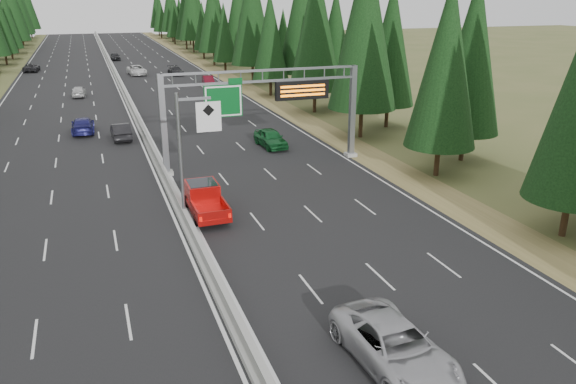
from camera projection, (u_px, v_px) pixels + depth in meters
name	position (u px, v px, depth m)	size (l,w,h in m)	color
road	(122.00, 89.00, 83.80)	(32.00, 260.00, 0.08)	black
shoulder_right	(237.00, 83.00, 89.44)	(3.60, 260.00, 0.06)	olive
median_barrier	(121.00, 86.00, 83.68)	(0.70, 260.00, 0.85)	gray
sign_gantry	(271.00, 102.00, 44.82)	(16.75, 0.98, 7.80)	slate
hov_sign_pole	(190.00, 149.00, 33.56)	(2.80, 0.50, 8.00)	slate
tree_row_right	(272.00, 23.00, 83.12)	(11.22, 245.54, 18.67)	black
silver_minivan	(394.00, 346.00, 21.18)	(2.83, 6.14, 1.71)	#A9A8AD
red_pickup	(204.00, 197.00, 36.13)	(2.06, 5.77, 1.88)	black
car_ahead_green	(271.00, 138.00, 51.67)	(1.96, 4.86, 1.66)	#125124
car_ahead_dkred	(208.00, 81.00, 86.34)	(1.54, 4.42, 1.46)	#570C19
car_ahead_dkgrey	(176.00, 71.00, 97.44)	(2.02, 4.97, 1.44)	black
car_ahead_white	(137.00, 70.00, 97.51)	(2.71, 5.88, 1.63)	silver
car_ahead_far	(115.00, 56.00, 119.22)	(1.81, 4.50, 1.53)	black
car_onc_near	(121.00, 131.00, 54.38)	(1.67, 4.80, 1.58)	black
car_onc_blue	(83.00, 125.00, 56.88)	(2.19, 5.38, 1.56)	navy
car_onc_white	(79.00, 91.00, 76.86)	(1.76, 4.36, 1.49)	#BCBCBC
car_onc_far	(31.00, 67.00, 101.63)	(2.46, 5.34, 1.48)	black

